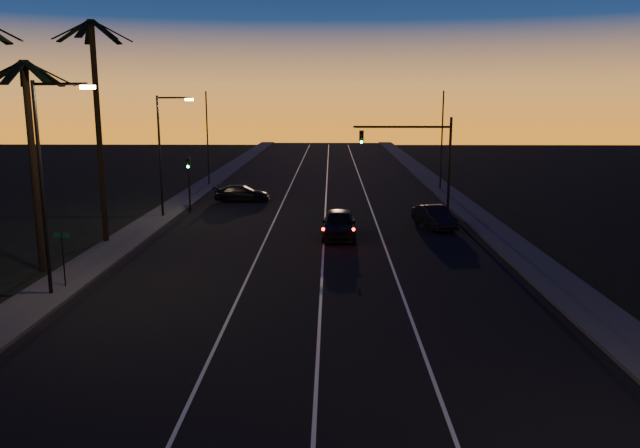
{
  "coord_description": "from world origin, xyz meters",
  "views": [
    {
      "loc": [
        0.91,
        -5.23,
        8.26
      ],
      "look_at": [
        0.44,
        21.39,
        2.91
      ],
      "focal_mm": 35.0,
      "sensor_mm": 36.0,
      "label": 1
    }
  ],
  "objects_px": {
    "signal_mast": "(417,148)",
    "lead_car": "(339,224)",
    "right_car": "(434,217)",
    "cross_car": "(242,193)"
  },
  "relations": [
    {
      "from": "signal_mast",
      "to": "lead_car",
      "type": "distance_m",
      "value": 10.78
    },
    {
      "from": "signal_mast",
      "to": "right_car",
      "type": "distance_m",
      "value": 6.68
    },
    {
      "from": "cross_car",
      "to": "lead_car",
      "type": "bearing_deg",
      "value": -59.87
    },
    {
      "from": "signal_mast",
      "to": "lead_car",
      "type": "relative_size",
      "value": 1.27
    },
    {
      "from": "signal_mast",
      "to": "right_car",
      "type": "relative_size",
      "value": 1.55
    },
    {
      "from": "lead_car",
      "to": "right_car",
      "type": "xyz_separation_m",
      "value": [
        6.25,
        2.96,
        -0.13
      ]
    },
    {
      "from": "lead_car",
      "to": "right_car",
      "type": "bearing_deg",
      "value": 25.36
    },
    {
      "from": "right_car",
      "to": "signal_mast",
      "type": "bearing_deg",
      "value": 95.61
    },
    {
      "from": "lead_car",
      "to": "signal_mast",
      "type": "bearing_deg",
      "value": 55.2
    },
    {
      "from": "lead_car",
      "to": "right_car",
      "type": "relative_size",
      "value": 1.22
    }
  ]
}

